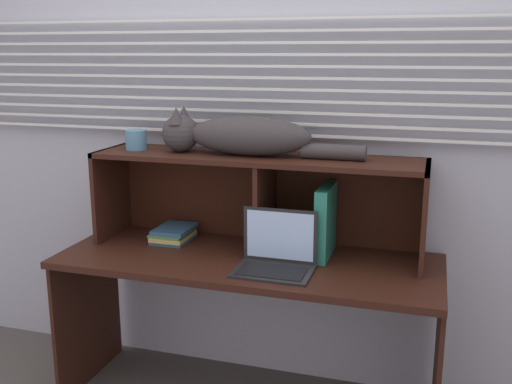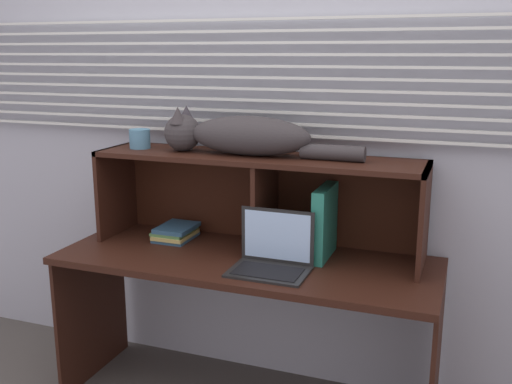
{
  "view_description": "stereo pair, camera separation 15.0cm",
  "coord_description": "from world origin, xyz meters",
  "views": [
    {
      "loc": [
        0.73,
        -2.06,
        1.56
      ],
      "look_at": [
        0.0,
        0.34,
        0.96
      ],
      "focal_mm": 41.36,
      "sensor_mm": 36.0,
      "label": 1
    },
    {
      "loc": [
        0.87,
        -2.01,
        1.56
      ],
      "look_at": [
        0.0,
        0.34,
        0.96
      ],
      "focal_mm": 41.36,
      "sensor_mm": 36.0,
      "label": 2
    }
  ],
  "objects": [
    {
      "name": "back_panel_with_blinds",
      "position": [
        0.0,
        0.55,
        1.25
      ],
      "size": [
        4.4,
        0.08,
        2.5
      ],
      "color": "#ABADB9",
      "rests_on": "ground"
    },
    {
      "name": "desk",
      "position": [
        0.0,
        0.21,
        0.58
      ],
      "size": [
        1.63,
        0.61,
        0.7
      ],
      "color": "black",
      "rests_on": "ground"
    },
    {
      "name": "hutch_shelf_unit",
      "position": [
        0.0,
        0.37,
        1.0
      ],
      "size": [
        1.45,
        0.33,
        0.42
      ],
      "color": "black",
      "rests_on": "desk"
    },
    {
      "name": "cat",
      "position": [
        -0.08,
        0.34,
        1.21
      ],
      "size": [
        0.9,
        0.19,
        0.2
      ],
      "color": "#373233",
      "rests_on": "hutch_shelf_unit"
    },
    {
      "name": "laptop",
      "position": [
        0.15,
        0.11,
        0.76
      ],
      "size": [
        0.31,
        0.22,
        0.24
      ],
      "color": "black",
      "rests_on": "desk"
    },
    {
      "name": "binder_upright",
      "position": [
        0.31,
        0.34,
        0.86
      ],
      "size": [
        0.05,
        0.26,
        0.31
      ],
      "primitive_type": "cube",
      "color": "#28806A",
      "rests_on": "desk"
    },
    {
      "name": "book_stack",
      "position": [
        -0.4,
        0.34,
        0.73
      ],
      "size": [
        0.17,
        0.21,
        0.06
      ],
      "color": "#325B7A",
      "rests_on": "desk"
    },
    {
      "name": "small_basket",
      "position": [
        -0.57,
        0.34,
        1.17
      ],
      "size": [
        0.1,
        0.1,
        0.09
      ],
      "primitive_type": "cylinder",
      "color": "teal",
      "rests_on": "hutch_shelf_unit"
    }
  ]
}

